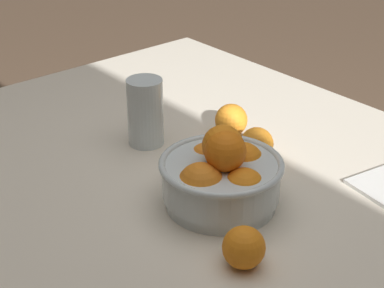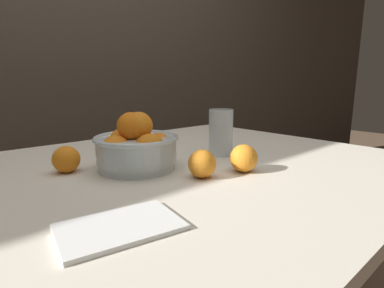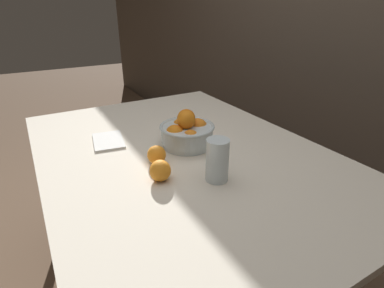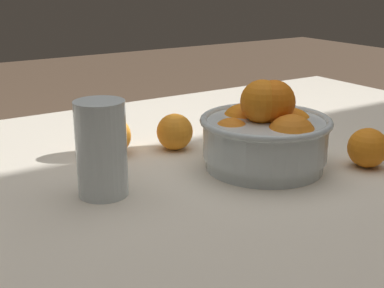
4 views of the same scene
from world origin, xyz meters
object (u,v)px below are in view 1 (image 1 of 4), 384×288
(orange_loose_near_bowl, at_px, (231,120))
(orange_loose_aside, at_px, (257,144))
(orange_loose_front, at_px, (244,247))
(fruit_bowl, at_px, (222,176))
(juice_glass, at_px, (145,116))

(orange_loose_near_bowl, xyz_separation_m, orange_loose_aside, (-0.11, 0.04, -0.00))
(orange_loose_near_bowl, relative_size, orange_loose_front, 1.04)
(fruit_bowl, distance_m, orange_loose_near_bowl, 0.28)
(orange_loose_near_bowl, height_order, orange_loose_aside, orange_loose_near_bowl)
(orange_loose_front, xyz_separation_m, orange_loose_aside, (0.23, -0.26, 0.00))
(juice_glass, xyz_separation_m, orange_loose_near_bowl, (-0.09, -0.17, -0.03))
(juice_glass, relative_size, orange_loose_aside, 2.11)
(orange_loose_near_bowl, xyz_separation_m, orange_loose_front, (-0.34, 0.30, -0.00))
(juice_glass, bearing_deg, orange_loose_front, 163.13)
(orange_loose_front, bearing_deg, orange_loose_near_bowl, -41.02)
(fruit_bowl, bearing_deg, juice_glass, -7.79)
(fruit_bowl, relative_size, juice_glass, 1.53)
(orange_loose_near_bowl, distance_m, orange_loose_aside, 0.12)
(orange_loose_near_bowl, bearing_deg, orange_loose_aside, 162.26)
(orange_loose_near_bowl, height_order, orange_loose_front, orange_loose_near_bowl)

